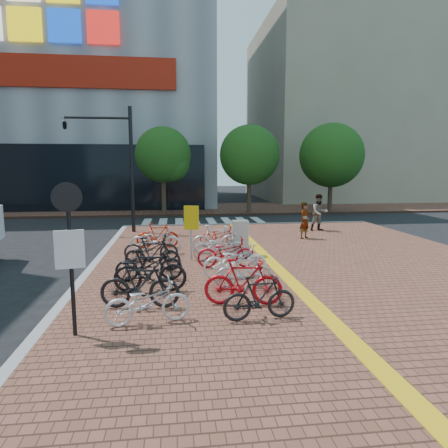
{
  "coord_description": "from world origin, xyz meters",
  "views": [
    {
      "loc": [
        -1.26,
        -10.41,
        3.39
      ],
      "look_at": [
        0.53,
        4.01,
        1.3
      ],
      "focal_mm": 32.0,
      "sensor_mm": 36.0,
      "label": 1
    }
  ],
  "objects": [
    {
      "name": "ground",
      "position": [
        0.0,
        0.0,
        0.0
      ],
      "size": [
        120.0,
        120.0,
        0.0
      ],
      "primitive_type": "plane",
      "color": "black",
      "rests_on": "ground"
    },
    {
      "name": "tactile_strip",
      "position": [
        2.0,
        -5.0,
        0.16
      ],
      "size": [
        0.4,
        34.0,
        0.01
      ],
      "primitive_type": "cube",
      "color": "yellow",
      "rests_on": "sidewalk"
    },
    {
      "name": "kerb_north",
      "position": [
        3.0,
        12.0,
        0.08
      ],
      "size": [
        14.0,
        0.25,
        0.15
      ],
      "primitive_type": "cube",
      "color": "gray",
      "rests_on": "ground"
    },
    {
      "name": "far_sidewalk",
      "position": [
        0.0,
        21.0,
        0.07
      ],
      "size": [
        70.0,
        8.0,
        0.15
      ],
      "primitive_type": "cube",
      "color": "brown",
      "rests_on": "ground"
    },
    {
      "name": "department_store",
      "position": [
        -15.99,
        31.95,
        13.98
      ],
      "size": [
        36.0,
        24.27,
        28.0
      ],
      "color": "gray",
      "rests_on": "ground"
    },
    {
      "name": "building_beige",
      "position": [
        18.0,
        32.0,
        9.0
      ],
      "size": [
        20.0,
        18.0,
        18.0
      ],
      "primitive_type": "cube",
      "color": "gray",
      "rests_on": "ground"
    },
    {
      "name": "crosswalk",
      "position": [
        0.5,
        14.0,
        0.01
      ],
      "size": [
        7.5,
        4.0,
        0.01
      ],
      "color": "silver",
      "rests_on": "ground"
    },
    {
      "name": "street_trees",
      "position": [
        5.04,
        17.45,
        4.1
      ],
      "size": [
        16.2,
        4.6,
        6.35
      ],
      "color": "#38281E",
      "rests_on": "far_sidewalk"
    },
    {
      "name": "bike_0",
      "position": [
        -1.85,
        -2.34,
        0.62
      ],
      "size": [
        1.86,
        0.94,
        0.93
      ],
      "primitive_type": "imported",
      "rotation": [
        0.0,
        0.0,
        1.76
      ],
      "color": "silver",
      "rests_on": "sidewalk"
    },
    {
      "name": "bike_1",
      "position": [
        -2.09,
        -1.37,
        0.7
      ],
      "size": [
        1.88,
        0.73,
        1.1
      ],
      "primitive_type": "imported",
      "rotation": [
        0.0,
        0.0,
        1.45
      ],
      "color": "black",
      "rests_on": "sidewalk"
    },
    {
      "name": "bike_2",
      "position": [
        -1.92,
        -0.18,
        0.72
      ],
      "size": [
        1.89,
        0.54,
        1.13
      ],
      "primitive_type": "imported",
      "rotation": [
        0.0,
        0.0,
        1.57
      ],
      "color": "black",
      "rests_on": "sidewalk"
    },
    {
      "name": "bike_3",
      "position": [
        -2.02,
        0.86,
        0.65
      ],
      "size": [
        1.94,
        0.8,
        0.99
      ],
      "primitive_type": "imported",
      "rotation": [
        0.0,
        0.0,
        1.64
      ],
      "color": "black",
      "rests_on": "sidewalk"
    },
    {
      "name": "bike_4",
      "position": [
        -1.98,
        1.97,
        0.68
      ],
      "size": [
        1.84,
        0.83,
        1.07
      ],
      "primitive_type": "imported",
      "rotation": [
        0.0,
        0.0,
        1.38
      ],
      "color": "black",
      "rests_on": "sidewalk"
    },
    {
      "name": "bike_5",
      "position": [
        -2.1,
        3.24,
        0.64
      ],
      "size": [
        1.9,
        0.79,
        0.97
      ],
      "primitive_type": "imported",
      "rotation": [
        0.0,
        0.0,
        1.49
      ],
      "color": "black",
      "rests_on": "sidewalk"
    },
    {
      "name": "bike_6",
      "position": [
        -2.01,
        4.55,
        0.66
      ],
      "size": [
        2.0,
        0.89,
        1.02
      ],
      "primitive_type": "imported",
      "rotation": [
        0.0,
        0.0,
        1.46
      ],
      "color": "silver",
      "rests_on": "sidewalk"
    },
    {
      "name": "bike_7",
      "position": [
        -1.97,
        5.58,
        0.65
      ],
      "size": [
        1.71,
        0.59,
        1.01
      ],
      "primitive_type": "imported",
      "rotation": [
        0.0,
        0.0,
        1.64
      ],
      "color": "#B6210D",
      "rests_on": "sidewalk"
    },
    {
      "name": "bike_8",
      "position": [
        0.5,
        -2.41,
        0.63
      ],
      "size": [
        1.66,
        0.65,
        0.97
      ],
      "primitive_type": "imported",
      "rotation": [
        0.0,
        0.0,
        1.69
      ],
      "color": "black",
      "rests_on": "sidewalk"
    },
    {
      "name": "bike_9",
      "position": [
        0.31,
        -1.45,
        0.71
      ],
      "size": [
        1.91,
        0.82,
        1.11
      ],
      "primitive_type": "imported",
      "rotation": [
        0.0,
        0.0,
        1.4
      ],
      "color": "red",
      "rests_on": "sidewalk"
    },
    {
      "name": "bike_10",
      "position": [
        0.55,
        -0.17,
        0.62
      ],
      "size": [
        1.61,
        0.58,
        0.95
      ],
      "primitive_type": "imported",
      "rotation": [
        0.0,
        0.0,
        1.66
      ],
      "color": "#B2B2B7",
      "rests_on": "sidewalk"
    },
    {
      "name": "bike_11",
      "position": [
        0.48,
        0.92,
        0.66
      ],
      "size": [
        2.03,
        0.95,
        1.02
      ],
      "primitive_type": "imported",
      "rotation": [
        0.0,
        0.0,
        1.72
      ],
      "color": "white",
      "rests_on": "sidewalk"
    },
    {
      "name": "bike_12",
      "position": [
        0.37,
        2.1,
        0.64
      ],
      "size": [
        1.91,
        0.76,
        0.98
      ],
      "primitive_type": "imported",
      "rotation": [
        0.0,
        0.0,
        1.51
      ],
      "color": "#B40C1A",
      "rests_on": "sidewalk"
    },
    {
      "name": "bike_13",
      "position": [
        0.27,
        3.14,
        0.64
      ],
      "size": [
        1.93,
        0.85,
        0.99
      ],
      "primitive_type": "imported",
      "rotation": [
        0.0,
        0.0,
        1.68
      ],
      "color": "#BCBCC1",
      "rests_on": "sidewalk"
    },
    {
      "name": "bike_14",
      "position": [
        0.26,
        4.32,
        0.69
      ],
      "size": [
        1.8,
        0.51,
        1.08
      ],
      "primitive_type": "imported",
      "rotation": [
        0.0,
        0.0,
        1.57
      ],
      "color": "silver",
      "rests_on": "sidewalk"
    },
    {
      "name": "bike_15",
      "position": [
        0.55,
        5.57,
        0.58
      ],
      "size": [
        1.66,
        0.6,
        0.87
      ],
      "primitive_type": "imported",
      "rotation": [
        0.0,
        0.0,
        1.59
      ],
      "color": "red",
      "rests_on": "sidewalk"
    },
    {
      "name": "pedestrian_a",
      "position": [
        4.57,
        6.88,
        0.98
      ],
      "size": [
        0.72,
        0.67,
        1.65
      ],
      "primitive_type": "imported",
      "rotation": [
        0.0,
        0.0,
        0.62
      ],
      "color": "gray",
      "rests_on": "sidewalk"
    },
    {
      "name": "pedestrian_b",
      "position": [
        6.03,
        8.98,
        1.08
      ],
      "size": [
        0.98,
        0.8,
        1.86
      ],
      "primitive_type": "imported",
      "rotation": [
        0.0,
        0.0,
        0.12
      ],
      "color": "#4A4E5E",
      "rests_on": "sidewalk"
    },
    {
      "name": "utility_box",
      "position": [
        1.1,
        3.82,
        0.8
      ],
      "size": [
        0.62,
        0.47,
        1.29
      ],
      "primitive_type": "cube",
      "rotation": [
        0.0,
        0.0,
        -0.07
      ],
      "color": "#B6B5BB",
      "rests_on": "sidewalk"
    },
    {
      "name": "yellow_sign",
      "position": [
        -0.71,
        3.26,
        1.48
      ],
      "size": [
        0.51,
        0.19,
        1.91
      ],
      "color": "#B7B7BC",
      "rests_on": "sidewalk"
    },
    {
      "name": "notice_sign",
      "position": [
        -3.23,
        -2.78,
        2.02
      ],
      "size": [
        0.54,
        0.18,
        2.96
      ],
      "color": "black",
      "rests_on": "sidewalk"
    },
    {
      "name": "traffic_light_pole",
      "position": [
        -4.74,
        9.78,
        4.38
      ],
      "size": [
        3.29,
        1.27,
        6.12
      ],
      "color": "black",
      "rests_on": "sidewalk"
    }
  ]
}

